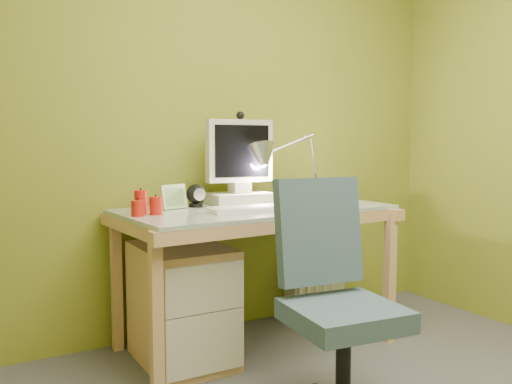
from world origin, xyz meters
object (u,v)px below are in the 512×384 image
monitor (240,155)px  desk_lamp (307,153)px  desk (256,277)px  task_chair (344,314)px  radiator (314,286)px

monitor → desk_lamp: desk_lamp is taller
desk → desk_lamp: size_ratio=2.52×
monitor → task_chair: 1.17m
radiator → task_chair: bearing=-116.7°
monitor → radiator: 1.02m
monitor → radiator: (0.58, 0.09, -0.83)m
desk_lamp → task_chair: size_ratio=0.65×
desk → monitor: bearing=85.9°
task_chair → radiator: task_chair is taller
desk → monitor: size_ratio=2.62×
desk_lamp → task_chair: 1.29m
task_chair → radiator: bearing=65.1°
desk → desk_lamp: (0.45, 0.18, 0.65)m
monitor → radiator: size_ratio=1.48×
desk → task_chair: 0.84m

